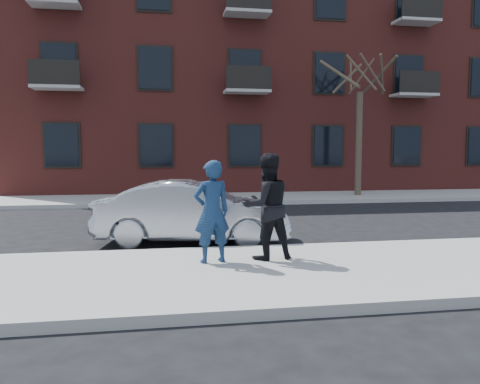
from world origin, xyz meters
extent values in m
plane|color=black|center=(0.00, 0.00, 0.00)|extent=(100.00, 100.00, 0.00)
cube|color=gray|center=(0.00, -0.25, 0.07)|extent=(50.00, 3.50, 0.15)
cube|color=#999691|center=(0.00, 1.55, 0.07)|extent=(50.00, 0.10, 0.15)
cube|color=gray|center=(0.00, 11.25, 0.07)|extent=(50.00, 3.50, 0.15)
cube|color=#999691|center=(0.00, 9.45, 0.07)|extent=(50.00, 0.10, 0.15)
cube|color=maroon|center=(2.00, 18.00, 6.00)|extent=(24.00, 10.00, 12.00)
cube|color=black|center=(-7.50, 12.94, 2.20)|extent=(1.30, 0.06, 1.70)
cube|color=black|center=(3.90, 12.94, 2.20)|extent=(1.30, 0.06, 1.70)
cube|color=black|center=(-7.50, 12.94, 5.40)|extent=(1.30, 0.06, 1.70)
cube|color=black|center=(3.90, 12.94, 5.40)|extent=(1.30, 0.06, 1.70)
cylinder|color=#3B3023|center=(4.50, 11.00, 2.25)|extent=(0.26, 0.26, 4.20)
imported|color=#999BA3|center=(-2.84, 2.76, 0.67)|extent=(4.24, 2.05, 1.34)
imported|color=navy|center=(-2.70, 0.37, 0.99)|extent=(0.69, 0.54, 1.68)
cube|color=black|center=(-2.80, 0.58, 1.42)|extent=(0.10, 0.14, 0.08)
imported|color=black|center=(-1.75, 0.48, 1.05)|extent=(0.97, 0.82, 1.79)
cube|color=black|center=(-1.93, 0.63, 1.18)|extent=(0.11, 0.15, 0.06)
camera|label=1|loc=(-3.50, -7.17, 1.98)|focal=35.00mm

